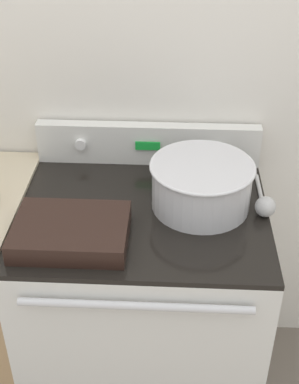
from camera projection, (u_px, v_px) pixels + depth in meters
name	position (u px, v px, depth m)	size (l,w,h in m)	color
kitchen_wall	(149.00, 69.00, 1.87)	(8.00, 0.05, 2.50)	silver
stove_range	(144.00, 308.00, 2.00)	(0.82, 0.70, 0.91)	silver
control_panel	(148.00, 144.00, 1.96)	(0.82, 0.07, 0.15)	silver
mixing_bowl	(201.00, 183.00, 1.72)	(0.34, 0.34, 0.16)	silver
casserole_dish	(71.00, 231.00, 1.60)	(0.34, 0.25, 0.06)	black
ladle	(265.00, 205.00, 1.72)	(0.07, 0.26, 0.07)	#B7B7B7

